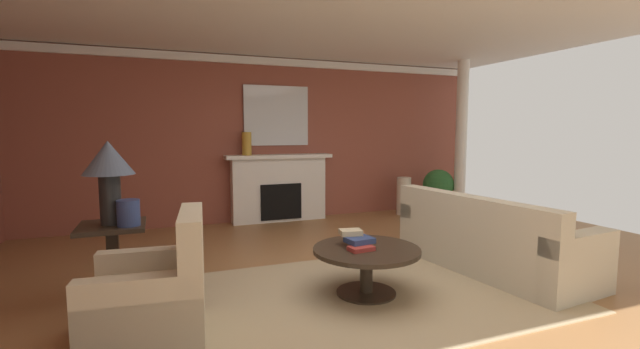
# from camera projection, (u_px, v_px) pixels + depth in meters

# --- Properties ---
(ground_plane) EXTENTS (9.84, 9.84, 0.00)m
(ground_plane) POSITION_uv_depth(u_px,v_px,m) (352.00, 288.00, 4.13)
(ground_plane) COLOR olive
(wall_fireplace) EXTENTS (8.17, 0.12, 2.76)m
(wall_fireplace) POSITION_uv_depth(u_px,v_px,m) (266.00, 140.00, 7.18)
(wall_fireplace) COLOR brown
(wall_fireplace) RESTS_ON ground_plane
(ceiling_panel) EXTENTS (8.17, 7.38, 0.06)m
(ceiling_panel) POSITION_uv_depth(u_px,v_px,m) (341.00, 2.00, 4.11)
(ceiling_panel) COLOR white
(crown_moulding) EXTENTS (8.17, 0.08, 0.12)m
(crown_moulding) POSITION_uv_depth(u_px,v_px,m) (266.00, 61.00, 6.97)
(crown_moulding) COLOR white
(area_rug) EXTENTS (3.56, 2.27, 0.01)m
(area_rug) POSITION_uv_depth(u_px,v_px,m) (366.00, 294.00, 3.95)
(area_rug) COLOR tan
(area_rug) RESTS_ON ground_plane
(fireplace) EXTENTS (1.80, 0.35, 1.14)m
(fireplace) POSITION_uv_depth(u_px,v_px,m) (279.00, 190.00, 7.14)
(fireplace) COLOR white
(fireplace) RESTS_ON ground_plane
(mantel_mirror) EXTENTS (1.12, 0.04, 1.00)m
(mantel_mirror) POSITION_uv_depth(u_px,v_px,m) (276.00, 116.00, 7.12)
(mantel_mirror) COLOR silver
(sofa) EXTENTS (1.13, 2.19, 0.85)m
(sofa) POSITION_uv_depth(u_px,v_px,m) (489.00, 244.00, 4.62)
(sofa) COLOR #BCB299
(sofa) RESTS_ON ground_plane
(armchair_near_window) EXTENTS (0.88, 0.88, 0.95)m
(armchair_near_window) POSITION_uv_depth(u_px,v_px,m) (154.00, 300.00, 3.06)
(armchair_near_window) COLOR #C1B293
(armchair_near_window) RESTS_ON ground_plane
(coffee_table) EXTENTS (1.00, 1.00, 0.45)m
(coffee_table) POSITION_uv_depth(u_px,v_px,m) (366.00, 260.00, 3.92)
(coffee_table) COLOR #2D2319
(coffee_table) RESTS_ON ground_plane
(side_table) EXTENTS (0.56, 0.56, 0.70)m
(side_table) POSITION_uv_depth(u_px,v_px,m) (113.00, 257.00, 3.80)
(side_table) COLOR #2D2319
(side_table) RESTS_ON ground_plane
(table_lamp) EXTENTS (0.44, 0.44, 0.75)m
(table_lamp) POSITION_uv_depth(u_px,v_px,m) (109.00, 166.00, 3.72)
(table_lamp) COLOR black
(table_lamp) RESTS_ON side_table
(vase_tall_corner) EXTENTS (0.26, 0.26, 0.69)m
(vase_tall_corner) POSITION_uv_depth(u_px,v_px,m) (404.00, 196.00, 7.70)
(vase_tall_corner) COLOR beige
(vase_tall_corner) RESTS_ON ground_plane
(vase_mantel_left) EXTENTS (0.15, 0.15, 0.38)m
(vase_mantel_left) POSITION_uv_depth(u_px,v_px,m) (247.00, 144.00, 6.81)
(vase_mantel_left) COLOR #B7892D
(vase_mantel_left) RESTS_ON fireplace
(vase_on_side_table) EXTENTS (0.19, 0.19, 0.23)m
(vase_on_side_table) POSITION_uv_depth(u_px,v_px,m) (129.00, 213.00, 3.70)
(vase_on_side_table) COLOR navy
(vase_on_side_table) RESTS_ON side_table
(book_red_cover) EXTENTS (0.24, 0.16, 0.04)m
(book_red_cover) POSITION_uv_depth(u_px,v_px,m) (361.00, 248.00, 3.82)
(book_red_cover) COLOR maroon
(book_red_cover) RESTS_ON coffee_table
(book_art_folio) EXTENTS (0.27, 0.23, 0.05)m
(book_art_folio) POSITION_uv_depth(u_px,v_px,m) (359.00, 240.00, 3.94)
(book_art_folio) COLOR navy
(book_art_folio) RESTS_ON coffee_table
(book_small_novel) EXTENTS (0.23, 0.19, 0.05)m
(book_small_novel) POSITION_uv_depth(u_px,v_px,m) (351.00, 232.00, 4.03)
(book_small_novel) COLOR tan
(book_small_novel) RESTS_ON coffee_table
(potted_plant) EXTENTS (0.56, 0.56, 0.83)m
(potted_plant) POSITION_uv_depth(u_px,v_px,m) (438.00, 188.00, 7.70)
(potted_plant) COLOR #333333
(potted_plant) RESTS_ON ground_plane
(column_white) EXTENTS (0.20, 0.20, 2.76)m
(column_white) POSITION_uv_depth(u_px,v_px,m) (461.00, 139.00, 7.48)
(column_white) COLOR white
(column_white) RESTS_ON ground_plane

